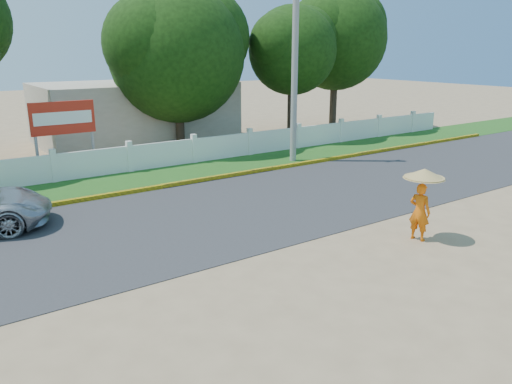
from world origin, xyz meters
The scene contains 10 objects.
ground centered at (0.00, 0.00, 0.00)m, with size 120.00×120.00×0.00m, color #9E8460.
road centered at (0.00, 4.50, 0.01)m, with size 60.00×7.00×0.02m, color #38383A.
grass_verge centered at (0.00, 9.75, 0.01)m, with size 60.00×3.50×0.03m, color #2D601E.
curb centered at (0.00, 8.05, 0.08)m, with size 40.00×0.18×0.16m, color yellow.
fence centered at (0.00, 11.20, 0.55)m, with size 40.00×0.10×1.10m, color silver.
building_near centered at (3.00, 18.00, 1.60)m, with size 10.00×6.00×3.20m, color #B7AD99.
utility_pole centered at (6.89, 8.99, 4.45)m, with size 0.28×0.28×8.90m, color gray.
monk_with_parasol centered at (3.53, -0.55, 1.27)m, with size 1.07×1.07×1.95m.
billboard centered at (-2.23, 12.30, 2.14)m, with size 2.50×0.13×2.95m.
tree_row centered at (2.08, 14.62, 4.98)m, with size 35.33×6.93×8.60m.
Camera 1 is at (-7.19, -8.40, 4.93)m, focal length 35.00 mm.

